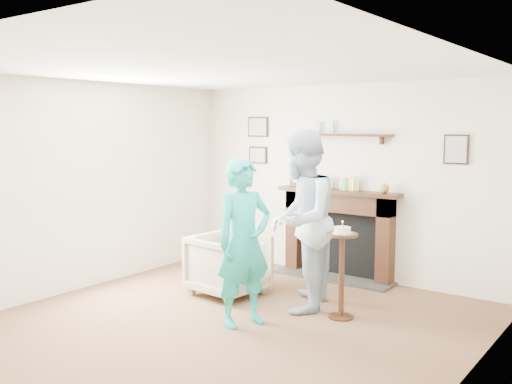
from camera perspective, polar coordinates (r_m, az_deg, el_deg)
ground at (r=5.72m, az=-3.68°, el=-13.50°), size 5.00×5.00×0.00m
room_shell at (r=5.93m, az=0.48°, el=3.30°), size 4.54×5.02×2.52m
armchair at (r=6.81m, az=-2.73°, el=-10.17°), size 0.85×0.83×0.71m
man at (r=6.32m, az=4.42°, el=-11.52°), size 1.01×1.13×1.93m
woman at (r=5.84m, az=-1.20°, el=-13.04°), size 0.59×0.71×1.66m
pedestal_table at (r=5.91m, az=8.58°, el=-6.59°), size 0.32×0.32×1.01m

